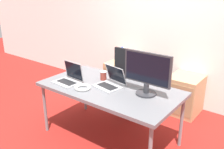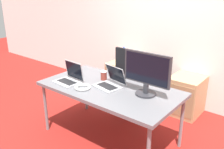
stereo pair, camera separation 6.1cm
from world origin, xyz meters
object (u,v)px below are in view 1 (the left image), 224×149
Objects in this scene: laptop_left at (110,82)px; coffee_cup_white at (118,77)px; cabinet_right at (185,95)px; laptop_right at (69,78)px; cable_coil at (83,87)px; coffee_cup_brown at (103,76)px; cabinet_left at (122,78)px; office_chair at (134,90)px; water_bottle at (122,55)px; monitor at (147,73)px.

coffee_cup_white is (-0.04, 0.21, -0.00)m from laptop_left.
cabinet_right is 1.79m from laptop_right.
coffee_cup_white is at bearing -118.58° from cabinet_right.
coffee_cup_brown is at bearing 88.88° from cable_coil.
coffee_cup_brown reaches higher than cabinet_left.
laptop_left is at bearing -81.86° from office_chair.
cabinet_left is 3.03× the size of cable_coil.
cabinet_right is 1.24m from water_bottle.
cabinet_right is 1.22m from coffee_cup_white.
cable_coil is (-0.11, -0.99, 0.35)m from office_chair.
cabinet_right is (0.60, 0.47, -0.09)m from office_chair.
water_bottle is 1.18m from coffee_cup_brown.
water_bottle is at bearing 113.22° from coffee_cup_brown.
water_bottle reaches higher than coffee_cup_white.
cabinet_right is at bearing 55.10° from laptop_right.
cabinet_left is at bearing -90.00° from water_bottle.
cabinet_right is at bearing 57.05° from coffee_cup_brown.
cabinet_right is at bearing -0.11° from water_bottle.
water_bottle is at bearing 179.89° from cabinet_right.
water_bottle is 1.18m from coffee_cup_white.
water_bottle is at bearing 134.64° from monitor.
cabinet_right is at bearing 38.18° from office_chair.
cabinet_left is 6.10× the size of coffee_cup_white.
monitor is (1.13, -1.15, 0.25)m from water_bottle.
laptop_left is at bearing -60.93° from cabinet_left.
laptop_right is at bearing 170.67° from cable_coil.
cabinet_right is 5.14× the size of coffee_cup_brown.
office_chair reaches higher than coffee_cup_brown.
office_chair reaches higher than water_bottle.
laptop_left is 1.11× the size of laptop_right.
cabinet_left is at bearing 134.69° from monitor.
monitor is (0.95, 0.27, 0.20)m from laptop_right.
laptop_left is (0.67, -1.21, 0.47)m from cabinet_left.
laptop_left is (0.10, -0.73, 0.38)m from office_chair.
coffee_cup_brown is at bearing -150.43° from coffee_cup_white.
laptop_right is 0.44m from coffee_cup_brown.
office_chair is at bearing 80.69° from coffee_cup_brown.
monitor is at bearing 7.91° from laptop_left.
office_chair reaches higher than laptop_right.
office_chair is 2.83× the size of laptop_left.
water_bottle is 1.43× the size of cable_coil.
cable_coil reaches higher than cabinet_left.
cabinet_left is at bearing 113.26° from coffee_cup_brown.
office_chair is 1.09m from laptop_right.
laptop_left reaches higher than coffee_cup_white.
cabinet_left is 1.46m from laptop_left.
office_chair is 0.81m from water_bottle.
coffee_cup_white is at bearing -57.65° from cabinet_left.
water_bottle is 2.89× the size of coffee_cup_white.
cabinet_right is 6.10× the size of coffee_cup_white.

